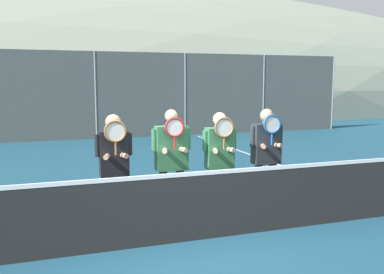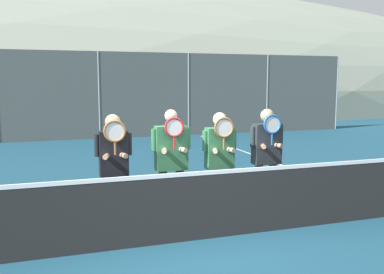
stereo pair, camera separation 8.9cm
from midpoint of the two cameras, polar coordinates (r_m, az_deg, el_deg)
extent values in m
plane|color=navy|center=(6.27, 0.34, -13.65)|extent=(120.00, 120.00, 0.00)
ellipsoid|color=gray|center=(55.98, -16.48, 4.81)|extent=(130.56, 72.53, 25.39)
cube|color=tan|center=(24.90, -16.63, 5.84)|extent=(18.42, 5.00, 3.39)
cube|color=#4C4C51|center=(24.93, -16.79, 10.15)|extent=(18.92, 5.50, 0.36)
cylinder|color=gray|center=(17.18, -12.13, 5.44)|extent=(0.06, 0.06, 3.42)
cylinder|color=gray|center=(17.95, -0.32, 5.69)|extent=(0.06, 0.06, 3.42)
cylinder|color=gray|center=(19.41, 10.12, 5.70)|extent=(0.06, 0.06, 3.42)
cylinder|color=gray|center=(21.41, 18.86, 5.57)|extent=(0.06, 0.06, 3.42)
cube|color=#4C5451|center=(17.18, -12.13, 5.44)|extent=(22.08, 0.02, 3.42)
cube|color=black|center=(6.11, 0.35, -9.49)|extent=(10.72, 0.02, 0.95)
cube|color=white|center=(5.99, 0.35, -4.95)|extent=(10.72, 0.03, 0.06)
cube|color=white|center=(10.64, 16.13, -5.08)|extent=(0.05, 16.00, 0.01)
cylinder|color=#56565B|center=(6.61, -10.89, -8.75)|extent=(0.13, 0.13, 0.85)
cylinder|color=#56565B|center=(6.64, -8.89, -8.63)|extent=(0.13, 0.13, 0.85)
cube|color=black|center=(6.46, -10.04, -2.17)|extent=(0.42, 0.22, 0.67)
sphere|color=tan|center=(6.40, -10.13, 1.99)|extent=(0.23, 0.23, 0.23)
cylinder|color=black|center=(6.41, -12.15, -1.11)|extent=(0.08, 0.08, 0.33)
cylinder|color=black|center=(6.48, -8.00, -0.92)|extent=(0.08, 0.08, 0.33)
cylinder|color=tan|center=(6.36, -10.86, -2.47)|extent=(0.16, 0.27, 0.08)
cylinder|color=tan|center=(6.39, -8.98, -2.38)|extent=(0.16, 0.27, 0.08)
cylinder|color=#936033|center=(6.27, -9.82, -1.48)|extent=(0.03, 0.03, 0.20)
torus|color=#936033|center=(6.23, -9.87, 0.76)|extent=(0.33, 0.04, 0.33)
cylinder|color=silver|center=(6.23, -9.87, 0.76)|extent=(0.27, 0.00, 0.27)
cylinder|color=#56565B|center=(6.81, -3.50, -8.05)|extent=(0.13, 0.13, 0.87)
cylinder|color=#56565B|center=(6.88, -1.28, -7.87)|extent=(0.13, 0.13, 0.87)
cube|color=#337047|center=(6.68, -2.42, -1.46)|extent=(0.50, 0.22, 0.69)
sphere|color=#DBB293|center=(6.62, -2.44, 2.85)|extent=(0.20, 0.20, 0.20)
cylinder|color=#337047|center=(6.59, -4.72, -0.41)|extent=(0.08, 0.08, 0.34)
cylinder|color=#337047|center=(6.74, -0.18, -0.21)|extent=(0.08, 0.08, 0.34)
cylinder|color=#DBB293|center=(6.56, -3.25, -1.76)|extent=(0.16, 0.27, 0.08)
cylinder|color=#DBB293|center=(6.63, -1.17, -1.65)|extent=(0.16, 0.27, 0.08)
cylinder|color=red|center=(6.49, -1.99, -0.78)|extent=(0.03, 0.03, 0.20)
torus|color=red|center=(6.46, -2.00, 1.31)|extent=(0.31, 0.03, 0.31)
cylinder|color=silver|center=(6.46, -2.00, 1.31)|extent=(0.25, 0.00, 0.25)
cylinder|color=black|center=(7.06, 3.06, -7.61)|extent=(0.13, 0.13, 0.84)
cylinder|color=black|center=(7.15, 4.92, -7.43)|extent=(0.13, 0.13, 0.84)
cube|color=#337047|center=(6.95, 4.05, -1.48)|extent=(0.45, 0.22, 0.67)
sphere|color=#DBB293|center=(6.89, 4.09, 2.38)|extent=(0.22, 0.22, 0.22)
cylinder|color=#337047|center=(6.84, 2.12, -0.51)|extent=(0.08, 0.08, 0.33)
cylinder|color=#337047|center=(7.03, 5.95, -0.33)|extent=(0.08, 0.08, 0.33)
cylinder|color=#DBB293|center=(6.83, 3.46, -1.75)|extent=(0.16, 0.27, 0.08)
cylinder|color=#DBB293|center=(6.91, 5.20, -1.66)|extent=(0.16, 0.27, 0.08)
cylinder|color=#936033|center=(6.77, 4.64, -0.82)|extent=(0.03, 0.03, 0.20)
torus|color=#936033|center=(6.74, 4.66, 1.28)|extent=(0.33, 0.04, 0.33)
cylinder|color=silver|center=(6.74, 4.66, 1.28)|extent=(0.27, 0.00, 0.27)
cylinder|color=#232838|center=(7.43, 9.23, -6.86)|extent=(0.13, 0.13, 0.86)
cylinder|color=#232838|center=(7.55, 11.00, -6.67)|extent=(0.13, 0.13, 0.86)
cube|color=#282D33|center=(7.34, 10.26, -0.90)|extent=(0.48, 0.22, 0.68)
sphere|color=tan|center=(7.29, 10.35, 2.83)|extent=(0.23, 0.23, 0.23)
cylinder|color=#282D33|center=(7.20, 8.45, 0.05)|extent=(0.08, 0.08, 0.34)
cylinder|color=#282D33|center=(7.45, 12.06, 0.21)|extent=(0.08, 0.08, 0.34)
cylinder|color=tan|center=(7.21, 9.77, -1.16)|extent=(0.16, 0.27, 0.08)
cylinder|color=tan|center=(7.32, 11.41, -1.06)|extent=(0.16, 0.27, 0.08)
cylinder|color=#1E5BAD|center=(7.17, 10.97, -0.26)|extent=(0.03, 0.03, 0.20)
torus|color=#1E5BAD|center=(7.14, 11.02, 1.69)|extent=(0.33, 0.03, 0.33)
cylinder|color=silver|center=(7.14, 11.02, 1.69)|extent=(0.27, 0.00, 0.27)
cube|color=maroon|center=(20.01, -16.26, 2.61)|extent=(4.68, 1.87, 0.75)
cube|color=#2D3842|center=(19.96, -16.33, 4.57)|extent=(2.58, 1.72, 0.62)
cylinder|color=black|center=(19.21, -11.57, 1.44)|extent=(0.60, 0.16, 0.60)
cylinder|color=black|center=(21.10, -12.19, 1.95)|extent=(0.60, 0.16, 0.60)
cylinder|color=black|center=(19.09, -20.68, 1.07)|extent=(0.60, 0.16, 0.60)
cylinder|color=black|center=(20.99, -20.48, 1.62)|extent=(0.60, 0.16, 0.60)
cube|color=maroon|center=(20.75, -1.37, 3.11)|extent=(4.74, 1.70, 0.78)
cube|color=#2D3842|center=(20.71, -1.38, 5.07)|extent=(2.61, 1.57, 0.64)
cylinder|color=black|center=(20.47, 3.48, 1.94)|extent=(0.60, 0.16, 0.60)
cylinder|color=black|center=(22.09, 1.80, 2.35)|extent=(0.60, 0.16, 0.60)
cylinder|color=black|center=(19.54, -4.94, 1.66)|extent=(0.60, 0.16, 0.60)
cylinder|color=black|center=(21.23, -6.03, 2.11)|extent=(0.60, 0.16, 0.60)
camera|label=1|loc=(0.04, -89.64, 0.05)|focal=40.00mm
camera|label=2|loc=(0.04, 90.36, -0.05)|focal=40.00mm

